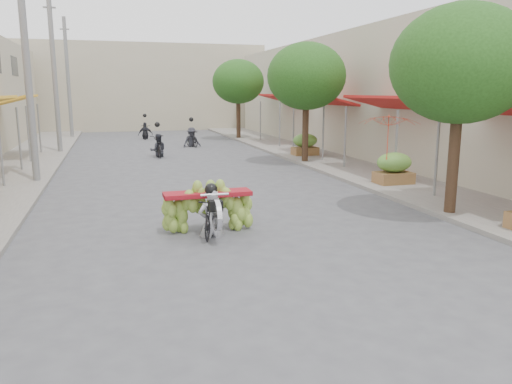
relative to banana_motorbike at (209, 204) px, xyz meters
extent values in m
plane|color=#4F5054|center=(0.81, -4.14, -0.68)|extent=(120.00, 120.00, 0.00)
cube|color=gray|center=(-6.19, 10.86, -0.62)|extent=(4.00, 60.00, 0.12)
cube|color=gray|center=(7.81, 10.86, -0.62)|extent=(4.00, 60.00, 0.12)
cylinder|color=slate|center=(-5.49, 7.06, 0.60)|extent=(0.08, 0.08, 2.55)
cylinder|color=slate|center=(-5.49, 10.66, 0.60)|extent=(0.08, 0.08, 2.55)
cube|color=gold|center=(-6.31, 14.86, 2.07)|extent=(1.77, 4.00, 0.53)
cylinder|color=slate|center=(-5.49, 13.06, 0.60)|extent=(0.08, 0.08, 2.55)
cylinder|color=slate|center=(-5.49, 16.66, 0.60)|extent=(0.08, 0.08, 2.55)
cube|color=#1E2328|center=(-7.21, 21.86, 3.92)|extent=(0.08, 2.00, 1.10)
cube|color=#1E2328|center=(-7.21, 26.86, 3.92)|extent=(0.08, 2.00, 1.10)
cube|color=#B5AD96|center=(12.81, 9.86, 2.32)|extent=(8.00, 40.00, 6.00)
cylinder|color=slate|center=(7.11, 1.76, 0.60)|extent=(0.08, 0.08, 2.55)
cube|color=#A91916|center=(7.93, 5.86, 2.07)|extent=(1.77, 4.20, 0.53)
cylinder|color=slate|center=(7.11, 3.96, 0.60)|extent=(0.08, 0.08, 2.55)
cylinder|color=slate|center=(7.11, 7.76, 0.60)|extent=(0.08, 0.08, 2.55)
cube|color=#A91916|center=(7.93, 11.86, 2.07)|extent=(1.77, 4.20, 0.53)
cylinder|color=slate|center=(7.11, 9.96, 0.60)|extent=(0.08, 0.08, 2.55)
cylinder|color=slate|center=(7.11, 13.76, 0.60)|extent=(0.08, 0.08, 2.55)
cube|color=#A91916|center=(7.93, 17.86, 2.07)|extent=(1.77, 4.20, 0.53)
cylinder|color=slate|center=(7.11, 15.96, 0.60)|extent=(0.08, 0.08, 2.55)
cylinder|color=slate|center=(7.11, 19.76, 0.60)|extent=(0.08, 0.08, 2.55)
cube|color=#B1A78C|center=(0.81, 33.86, 2.82)|extent=(20.00, 6.00, 7.00)
cylinder|color=slate|center=(-4.59, 7.86, 3.32)|extent=(0.24, 0.24, 8.00)
cylinder|color=slate|center=(-4.59, 16.86, 3.32)|extent=(0.24, 0.24, 8.00)
cube|color=slate|center=(-4.59, 16.86, 6.52)|extent=(0.60, 0.08, 0.08)
cylinder|color=slate|center=(-4.59, 25.86, 3.32)|extent=(0.24, 0.24, 8.00)
cube|color=slate|center=(-4.59, 25.86, 6.52)|extent=(0.60, 0.08, 0.08)
cylinder|color=#3A2719|center=(6.21, -0.14, 0.92)|extent=(0.28, 0.28, 3.20)
ellipsoid|color=#245418|center=(6.21, -0.14, 3.12)|extent=(3.40, 3.40, 2.90)
cylinder|color=#3A2719|center=(6.21, 9.86, 0.92)|extent=(0.28, 0.28, 3.20)
ellipsoid|color=#245418|center=(6.21, 9.86, 3.12)|extent=(3.40, 3.40, 2.90)
cylinder|color=#3A2719|center=(6.21, 21.86, 0.92)|extent=(0.28, 0.28, 3.20)
ellipsoid|color=#245418|center=(6.21, 21.86, 3.12)|extent=(3.40, 3.40, 2.90)
cube|color=brown|center=(7.01, 3.86, -0.31)|extent=(1.20, 0.80, 0.50)
ellipsoid|color=#5B9236|center=(7.01, 3.86, 0.27)|extent=(1.20, 0.88, 0.66)
cube|color=brown|center=(7.01, 11.86, -0.31)|extent=(1.20, 0.80, 0.50)
ellipsoid|color=#5B9236|center=(7.01, 11.86, 0.27)|extent=(1.20, 0.88, 0.66)
imported|color=black|center=(0.00, -0.15, -0.23)|extent=(0.93, 1.57, 0.89)
cylinder|color=silver|center=(0.00, -0.80, -0.06)|extent=(0.10, 0.66, 0.66)
cube|color=black|center=(0.00, -0.70, 0.12)|extent=(0.28, 0.22, 0.22)
cylinder|color=silver|center=(0.00, -0.60, 0.34)|extent=(0.60, 0.05, 0.05)
cube|color=maroon|center=(0.00, 0.20, 0.20)|extent=(1.97, 0.55, 0.10)
imported|color=silver|center=(0.00, -0.20, 0.41)|extent=(0.57, 0.42, 1.58)
sphere|color=black|center=(0.00, -0.23, 1.17)|extent=(0.28, 0.28, 0.28)
imported|color=red|center=(6.59, 3.59, 1.79)|extent=(2.11, 2.11, 1.73)
imported|color=silver|center=(6.89, 12.43, 0.28)|extent=(0.96, 0.81, 1.68)
imported|color=black|center=(0.16, 14.05, -0.18)|extent=(0.69, 1.79, 1.00)
imported|color=#292A31|center=(0.16, 14.05, 0.45)|extent=(0.80, 0.49, 1.65)
sphere|color=black|center=(0.16, 14.05, 0.90)|extent=(0.26, 0.26, 0.26)
imported|color=black|center=(2.46, 18.09, -0.21)|extent=(0.87, 1.67, 0.94)
imported|color=#292A31|center=(2.46, 18.09, 0.45)|extent=(1.16, 0.81, 1.65)
sphere|color=black|center=(2.46, 18.09, 0.90)|extent=(0.26, 0.26, 0.26)
imported|color=black|center=(0.22, 23.82, -0.24)|extent=(0.77, 1.64, 0.89)
imported|color=#292A31|center=(0.22, 23.82, 0.45)|extent=(1.03, 0.66, 1.65)
sphere|color=black|center=(0.22, 23.82, 0.90)|extent=(0.26, 0.26, 0.26)
camera|label=1|loc=(-2.03, -10.70, 2.46)|focal=35.00mm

